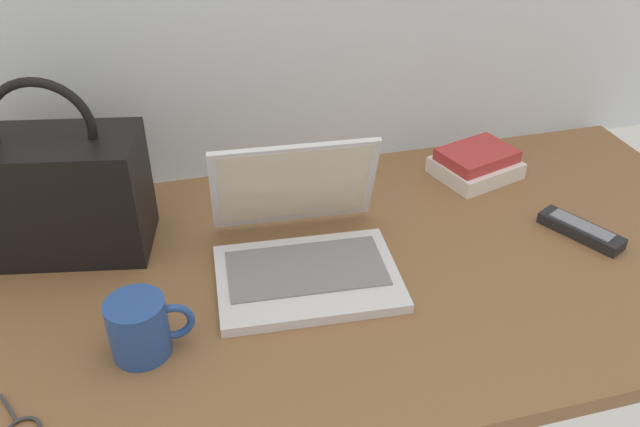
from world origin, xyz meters
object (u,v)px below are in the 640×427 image
object	(u,v)px
laptop	(303,245)
book_stack	(476,163)
handbag	(58,192)
coffee_mug	(140,327)
remote_control_near	(581,230)

from	to	relation	value
laptop	book_stack	world-z (taller)	laptop
handbag	laptop	bearing A→B (deg)	-22.54
coffee_mug	remote_control_near	world-z (taller)	coffee_mug
coffee_mug	handbag	distance (m)	0.34
coffee_mug	remote_control_near	bearing A→B (deg)	6.84
laptop	remote_control_near	world-z (taller)	laptop
remote_control_near	handbag	world-z (taller)	handbag
handbag	book_stack	bearing A→B (deg)	3.21
laptop	handbag	world-z (taller)	handbag
laptop	remote_control_near	size ratio (longest dim) A/B	1.99
laptop	handbag	distance (m)	0.44
coffee_mug	handbag	bearing A→B (deg)	111.31
handbag	book_stack	world-z (taller)	handbag
coffee_mug	book_stack	size ratio (longest dim) A/B	0.65
coffee_mug	book_stack	world-z (taller)	coffee_mug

